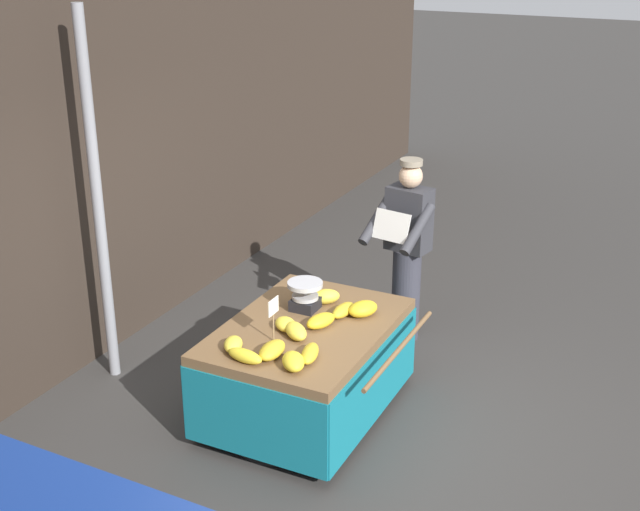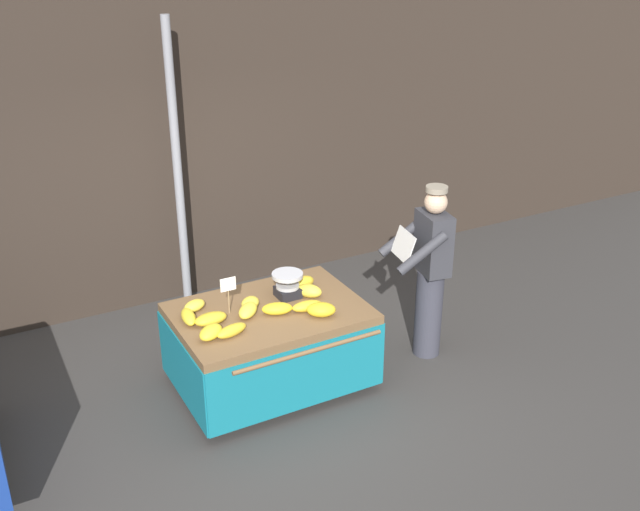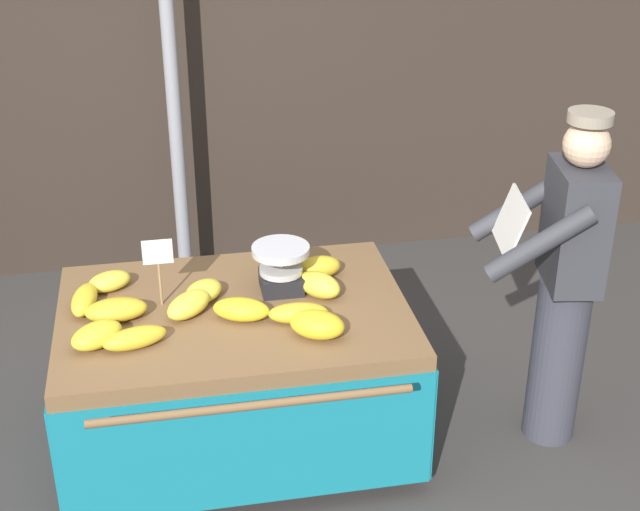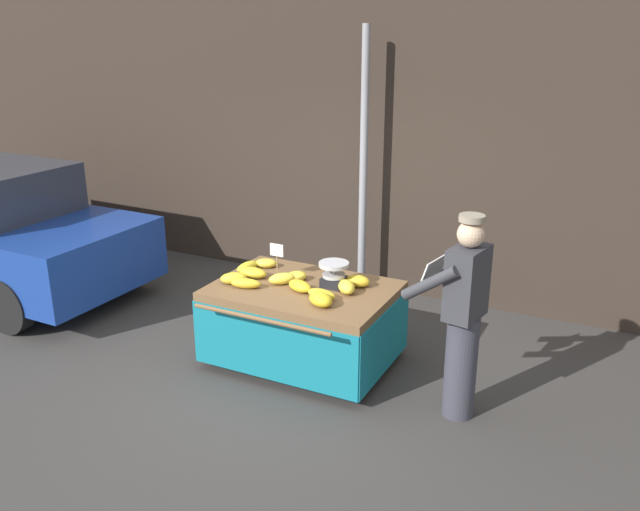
{
  "view_description": "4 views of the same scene",
  "coord_description": "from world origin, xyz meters",
  "px_view_note": "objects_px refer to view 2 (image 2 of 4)",
  "views": [
    {
      "loc": [
        -4.92,
        -2.19,
        3.65
      ],
      "look_at": [
        0.7,
        0.57,
        1.13
      ],
      "focal_mm": 47.2,
      "sensor_mm": 36.0,
      "label": 1
    },
    {
      "loc": [
        -2.16,
        -4.77,
        3.84
      ],
      "look_at": [
        0.69,
        0.45,
        1.17
      ],
      "focal_mm": 41.45,
      "sensor_mm": 36.0,
      "label": 2
    },
    {
      "loc": [
        -0.12,
        -3.3,
        2.92
      ],
      "look_at": [
        0.59,
        0.46,
        0.99
      ],
      "focal_mm": 50.99,
      "sensor_mm": 36.0,
      "label": 3
    },
    {
      "loc": [
        2.88,
        -4.62,
        3.06
      ],
      "look_at": [
        0.41,
        0.29,
        1.16
      ],
      "focal_mm": 37.47,
      "sensor_mm": 36.0,
      "label": 4
    }
  ],
  "objects_px": {
    "banana_bunch_7": "(309,291)",
    "banana_bunch_0": "(277,309)",
    "banana_bunch_2": "(321,310)",
    "banana_bunch_9": "(307,306)",
    "vendor_person": "(430,272)",
    "street_pole": "(178,173)",
    "banana_bunch_5": "(248,310)",
    "banana_bunch_1": "(194,306)",
    "banana_bunch_8": "(232,331)",
    "banana_bunch_10": "(250,303)",
    "banana_bunch_3": "(211,332)",
    "weighing_scale": "(288,285)",
    "banana_bunch_6": "(188,317)",
    "banana_bunch_4": "(211,319)",
    "banana_bunch_11": "(303,282)",
    "price_sign": "(228,288)",
    "banana_cart": "(270,330)"
  },
  "relations": [
    {
      "from": "banana_bunch_1",
      "to": "banana_bunch_9",
      "type": "xyz_separation_m",
      "value": [
        0.86,
        -0.47,
        0.0
      ]
    },
    {
      "from": "banana_bunch_2",
      "to": "banana_bunch_3",
      "type": "bearing_deg",
      "value": 173.85
    },
    {
      "from": "banana_bunch_4",
      "to": "banana_bunch_1",
      "type": "bearing_deg",
      "value": 96.88
    },
    {
      "from": "banana_bunch_4",
      "to": "banana_bunch_5",
      "type": "xyz_separation_m",
      "value": [
        0.33,
        -0.01,
        0.0
      ]
    },
    {
      "from": "banana_bunch_2",
      "to": "banana_bunch_5",
      "type": "relative_size",
      "value": 0.94
    },
    {
      "from": "banana_bunch_1",
      "to": "banana_bunch_4",
      "type": "relative_size",
      "value": 0.75
    },
    {
      "from": "banana_cart",
      "to": "banana_bunch_9",
      "type": "distance_m",
      "value": 0.42
    },
    {
      "from": "street_pole",
      "to": "banana_bunch_0",
      "type": "xyz_separation_m",
      "value": [
        0.19,
        -1.88,
        -0.71
      ]
    },
    {
      "from": "banana_bunch_6",
      "to": "banana_bunch_8",
      "type": "height_order",
      "value": "banana_bunch_8"
    },
    {
      "from": "street_pole",
      "to": "banana_bunch_5",
      "type": "distance_m",
      "value": 1.93
    },
    {
      "from": "banana_bunch_0",
      "to": "banana_bunch_4",
      "type": "relative_size",
      "value": 0.93
    },
    {
      "from": "banana_bunch_2",
      "to": "banana_bunch_9",
      "type": "height_order",
      "value": "banana_bunch_2"
    },
    {
      "from": "price_sign",
      "to": "banana_bunch_4",
      "type": "distance_m",
      "value": 0.3
    },
    {
      "from": "banana_bunch_5",
      "to": "banana_bunch_9",
      "type": "xyz_separation_m",
      "value": [
        0.49,
        -0.16,
        -0.01
      ]
    },
    {
      "from": "banana_bunch_6",
      "to": "weighing_scale",
      "type": "bearing_deg",
      "value": 0.45
    },
    {
      "from": "banana_bunch_3",
      "to": "vendor_person",
      "type": "distance_m",
      "value": 2.17
    },
    {
      "from": "street_pole",
      "to": "banana_bunch_6",
      "type": "distance_m",
      "value": 1.87
    },
    {
      "from": "street_pole",
      "to": "banana_bunch_0",
      "type": "distance_m",
      "value": 2.02
    },
    {
      "from": "banana_bunch_11",
      "to": "price_sign",
      "type": "bearing_deg",
      "value": -170.48
    },
    {
      "from": "banana_bunch_7",
      "to": "banana_bunch_8",
      "type": "height_order",
      "value": "banana_bunch_7"
    },
    {
      "from": "banana_bunch_2",
      "to": "banana_bunch_5",
      "type": "distance_m",
      "value": 0.63
    },
    {
      "from": "banana_bunch_5",
      "to": "banana_bunch_7",
      "type": "xyz_separation_m",
      "value": [
        0.63,
        0.06,
        0.01
      ]
    },
    {
      "from": "banana_cart",
      "to": "banana_bunch_6",
      "type": "height_order",
      "value": "banana_bunch_6"
    },
    {
      "from": "banana_bunch_3",
      "to": "banana_bunch_11",
      "type": "distance_m",
      "value": 1.16
    },
    {
      "from": "street_pole",
      "to": "banana_bunch_1",
      "type": "xyz_separation_m",
      "value": [
        -0.41,
        -1.48,
        -0.72
      ]
    },
    {
      "from": "banana_bunch_8",
      "to": "banana_bunch_7",
      "type": "bearing_deg",
      "value": 19.3
    },
    {
      "from": "banana_bunch_9",
      "to": "vendor_person",
      "type": "xyz_separation_m",
      "value": [
        1.27,
        -0.04,
        0.06
      ]
    },
    {
      "from": "price_sign",
      "to": "banana_bunch_2",
      "type": "height_order",
      "value": "price_sign"
    },
    {
      "from": "banana_bunch_10",
      "to": "banana_cart",
      "type": "bearing_deg",
      "value": -40.33
    },
    {
      "from": "street_pole",
      "to": "banana_bunch_4",
      "type": "relative_size",
      "value": 10.87
    },
    {
      "from": "banana_bunch_6",
      "to": "banana_bunch_9",
      "type": "bearing_deg",
      "value": -17.72
    },
    {
      "from": "price_sign",
      "to": "vendor_person",
      "type": "xyz_separation_m",
      "value": [
        1.88,
        -0.32,
        -0.15
      ]
    },
    {
      "from": "weighing_scale",
      "to": "banana_bunch_3",
      "type": "bearing_deg",
      "value": -157.92
    },
    {
      "from": "banana_bunch_2",
      "to": "banana_bunch_9",
      "type": "relative_size",
      "value": 0.91
    },
    {
      "from": "banana_bunch_7",
      "to": "banana_bunch_11",
      "type": "xyz_separation_m",
      "value": [
        0.03,
        0.18,
        -0.0
      ]
    },
    {
      "from": "weighing_scale",
      "to": "street_pole",
      "type": "bearing_deg",
      "value": 104.29
    },
    {
      "from": "weighing_scale",
      "to": "banana_bunch_1",
      "type": "relative_size",
      "value": 1.31
    },
    {
      "from": "banana_bunch_0",
      "to": "banana_bunch_2",
      "type": "relative_size",
      "value": 1.05
    },
    {
      "from": "banana_bunch_3",
      "to": "banana_bunch_8",
      "type": "height_order",
      "value": "banana_bunch_3"
    },
    {
      "from": "banana_bunch_1",
      "to": "banana_bunch_5",
      "type": "bearing_deg",
      "value": -40.33
    },
    {
      "from": "banana_bunch_8",
      "to": "banana_bunch_9",
      "type": "relative_size",
      "value": 1.03
    },
    {
      "from": "banana_bunch_7",
      "to": "banana_bunch_0",
      "type": "bearing_deg",
      "value": -158.56
    },
    {
      "from": "banana_cart",
      "to": "vendor_person",
      "type": "height_order",
      "value": "vendor_person"
    },
    {
      "from": "banana_bunch_6",
      "to": "banana_bunch_9",
      "type": "xyz_separation_m",
      "value": [
        0.97,
        -0.31,
        0.0
      ]
    },
    {
      "from": "banana_bunch_0",
      "to": "banana_bunch_9",
      "type": "xyz_separation_m",
      "value": [
        0.25,
        -0.07,
        -0.01
      ]
    },
    {
      "from": "banana_bunch_1",
      "to": "banana_bunch_6",
      "type": "relative_size",
      "value": 0.74
    },
    {
      "from": "weighing_scale",
      "to": "banana_bunch_3",
      "type": "distance_m",
      "value": 0.94
    },
    {
      "from": "banana_bunch_8",
      "to": "banana_bunch_11",
      "type": "xyz_separation_m",
      "value": [
        0.91,
        0.49,
        0.01
      ]
    },
    {
      "from": "banana_bunch_1",
      "to": "banana_bunch_10",
      "type": "relative_size",
      "value": 1.03
    },
    {
      "from": "banana_bunch_8",
      "to": "banana_bunch_10",
      "type": "relative_size",
      "value": 1.37
    }
  ]
}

